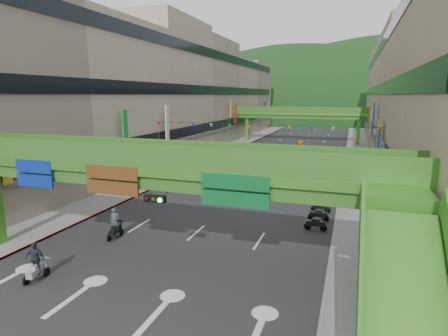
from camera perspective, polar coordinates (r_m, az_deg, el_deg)
road_slab at (r=62.16m, az=9.62°, el=2.20°), size 18.00×140.00×0.02m
sidewalk_left at (r=64.80m, az=-0.03°, el=2.78°), size 4.00×140.00×0.15m
sidewalk_right at (r=61.38m, az=19.80°, el=1.65°), size 4.00×140.00×0.15m
curb_left at (r=64.22m, az=1.58°, el=2.71°), size 0.20×140.00×0.18m
curb_right at (r=61.37m, az=18.03°, el=1.78°), size 0.20×140.00×0.18m
building_row_left at (r=67.12m, az=-6.56°, el=11.03°), size 12.80×95.00×19.00m
building_row_right at (r=61.33m, az=27.91°, el=9.84°), size 12.80×95.00×19.00m
overpass_near at (r=18.81m, az=-9.83°, el=-2.06°), size 28.00×12.27×7.10m
overpass_far at (r=76.39m, az=11.62°, el=7.83°), size 28.00×2.20×7.10m
hill_left at (r=172.70m, az=10.73°, el=7.75°), size 168.00×140.00×112.00m
hill_right at (r=191.49m, az=23.65°, el=7.33°), size 208.00×176.00×128.00m
bunting_string at (r=41.96m, az=5.35°, el=6.28°), size 26.00×0.36×0.47m
scooter_rider_near at (r=26.12m, az=-16.30°, el=-8.20°), size 0.74×1.59×2.13m
scooter_rider_mid at (r=44.81m, az=6.85°, el=0.32°), size 0.92×1.60×2.18m
scooter_rider_left at (r=21.96m, az=-26.82°, el=-12.60°), size 1.09×1.58×2.09m
scooter_rider_far at (r=37.40m, az=-3.56°, el=-1.96°), size 0.83×1.60×2.00m
parked_scooter_row at (r=32.62m, az=14.71°, el=-5.14°), size 1.60×11.55×1.08m
car_silver at (r=61.98m, az=2.99°, el=2.99°), size 1.84×4.50×1.45m
car_yellow at (r=70.72m, az=11.55°, el=3.69°), size 1.93×3.77×1.23m
pedestrian_red at (r=35.18m, az=19.58°, el=-3.74°), size 0.93×0.80×1.65m
pedestrian_dark at (r=49.36m, az=21.38°, el=0.35°), size 1.14×0.76×1.80m
pedestrian_blue at (r=51.41m, az=21.30°, el=0.81°), size 0.99×0.76×1.88m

